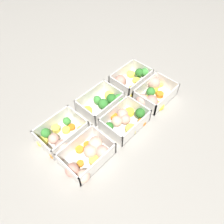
{
  "coord_description": "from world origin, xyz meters",
  "views": [
    {
      "loc": [
        -0.38,
        -0.35,
        0.64
      ],
      "look_at": [
        0.0,
        0.0,
        0.02
      ],
      "focal_mm": 35.0,
      "sensor_mm": 36.0,
      "label": 1
    }
  ],
  "objects_px": {
    "container_far_right": "(131,79)",
    "container_near_right": "(152,94)",
    "container_near_left": "(88,156)",
    "container_far_center": "(104,102)",
    "container_far_left": "(60,135)",
    "container_near_center": "(125,120)"
  },
  "relations": [
    {
      "from": "container_near_right",
      "to": "container_far_left",
      "type": "height_order",
      "value": "same"
    },
    {
      "from": "container_near_center",
      "to": "container_near_left",
      "type": "bearing_deg",
      "value": -176.49
    },
    {
      "from": "container_near_left",
      "to": "container_far_right",
      "type": "bearing_deg",
      "value": 19.9
    },
    {
      "from": "container_near_center",
      "to": "container_far_right",
      "type": "bearing_deg",
      "value": 34.25
    },
    {
      "from": "container_near_left",
      "to": "container_near_right",
      "type": "distance_m",
      "value": 0.36
    },
    {
      "from": "container_near_right",
      "to": "container_far_left",
      "type": "relative_size",
      "value": 1.13
    },
    {
      "from": "container_near_right",
      "to": "container_far_left",
      "type": "bearing_deg",
      "value": 162.85
    },
    {
      "from": "container_near_center",
      "to": "container_near_right",
      "type": "xyz_separation_m",
      "value": [
        0.17,
        0.0,
        0.0
      ]
    },
    {
      "from": "container_near_left",
      "to": "container_far_center",
      "type": "height_order",
      "value": "same"
    },
    {
      "from": "container_near_left",
      "to": "container_far_left",
      "type": "xyz_separation_m",
      "value": [
        -0.01,
        0.13,
        -0.0
      ]
    },
    {
      "from": "container_near_center",
      "to": "container_near_right",
      "type": "distance_m",
      "value": 0.17
    },
    {
      "from": "container_near_left",
      "to": "container_near_right",
      "type": "xyz_separation_m",
      "value": [
        0.36,
        0.01,
        0.0
      ]
    },
    {
      "from": "container_far_center",
      "to": "container_far_left",
      "type": "bearing_deg",
      "value": 178.44
    },
    {
      "from": "container_near_left",
      "to": "container_far_left",
      "type": "height_order",
      "value": "same"
    },
    {
      "from": "container_near_left",
      "to": "container_near_center",
      "type": "bearing_deg",
      "value": 3.51
    },
    {
      "from": "container_far_right",
      "to": "container_near_right",
      "type": "bearing_deg",
      "value": -94.88
    },
    {
      "from": "container_near_left",
      "to": "container_near_center",
      "type": "relative_size",
      "value": 1.11
    },
    {
      "from": "container_far_center",
      "to": "container_near_right",
      "type": "bearing_deg",
      "value": -34.21
    },
    {
      "from": "container_near_right",
      "to": "container_near_center",
      "type": "bearing_deg",
      "value": -178.86
    },
    {
      "from": "container_far_left",
      "to": "container_near_right",
      "type": "bearing_deg",
      "value": -17.15
    },
    {
      "from": "container_far_center",
      "to": "container_far_right",
      "type": "relative_size",
      "value": 0.94
    },
    {
      "from": "container_near_right",
      "to": "container_far_center",
      "type": "xyz_separation_m",
      "value": [
        -0.16,
        0.11,
        -0.0
      ]
    }
  ]
}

